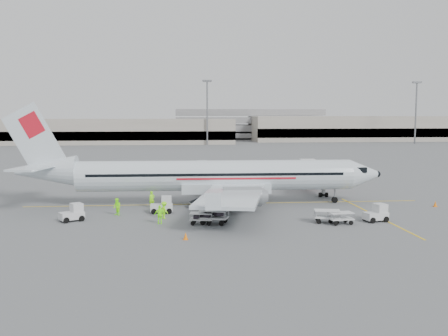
% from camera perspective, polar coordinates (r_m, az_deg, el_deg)
% --- Properties ---
extents(ground, '(360.00, 360.00, 0.00)m').
position_cam_1_polar(ground, '(55.74, 0.19, -4.10)').
color(ground, '#56595B').
extents(stripe_lead, '(44.00, 0.20, 0.01)m').
position_cam_1_polar(stripe_lead, '(55.74, 0.19, -4.09)').
color(stripe_lead, yellow).
rests_on(stripe_lead, ground).
extents(stripe_cross, '(0.20, 20.00, 0.01)m').
position_cam_1_polar(stripe_cross, '(51.39, 16.89, -5.20)').
color(stripe_cross, yellow).
rests_on(stripe_cross, ground).
extents(terminal_west, '(110.00, 22.00, 9.00)m').
position_cam_1_polar(terminal_west, '(187.96, -16.01, 4.05)').
color(terminal_west, gray).
rests_on(terminal_west, ground).
extents(terminal_east, '(90.00, 26.00, 10.00)m').
position_cam_1_polar(terminal_east, '(213.43, 15.37, 4.39)').
color(terminal_east, gray).
rests_on(terminal_east, ground).
extents(parking_garage, '(62.00, 24.00, 14.00)m').
position_cam_1_polar(parking_garage, '(216.79, 2.71, 5.14)').
color(parking_garage, slate).
rests_on(parking_garage, ground).
extents(treeline, '(300.00, 3.00, 6.00)m').
position_cam_1_polar(treeline, '(229.81, -4.02, 4.17)').
color(treeline, black).
rests_on(treeline, ground).
extents(mast_center, '(3.20, 1.20, 22.00)m').
position_cam_1_polar(mast_center, '(172.96, -1.93, 6.29)').
color(mast_center, slate).
rests_on(mast_center, ground).
extents(mast_east, '(3.20, 1.20, 22.00)m').
position_cam_1_polar(mast_east, '(192.57, 21.07, 5.86)').
color(mast_east, slate).
rests_on(mast_east, ground).
extents(aircraft, '(40.32, 31.91, 10.94)m').
position_cam_1_polar(aircraft, '(54.65, -0.94, 1.49)').
color(aircraft, silver).
rests_on(aircraft, ground).
extents(jet_bridge, '(3.54, 14.61, 3.80)m').
position_cam_1_polar(jet_bridge, '(66.39, 10.28, -0.93)').
color(jet_bridge, silver).
rests_on(jet_bridge, ground).
extents(belt_loader, '(4.74, 2.77, 2.42)m').
position_cam_1_polar(belt_loader, '(53.42, -1.79, -3.22)').
color(belt_loader, silver).
rests_on(belt_loader, ground).
extents(tug_fore, '(2.36, 1.71, 1.64)m').
position_cam_1_polar(tug_fore, '(48.29, 16.93, -4.91)').
color(tug_fore, silver).
rests_on(tug_fore, ground).
extents(tug_mid, '(2.23, 1.30, 1.70)m').
position_cam_1_polar(tug_mid, '(50.65, -7.15, -4.17)').
color(tug_mid, silver).
rests_on(tug_mid, ground).
extents(tug_aft, '(2.44, 2.13, 1.64)m').
position_cam_1_polar(tug_aft, '(48.45, -17.02, -4.88)').
color(tug_aft, silver).
rests_on(tug_aft, ground).
extents(cart_loaded_a, '(2.82, 2.20, 1.29)m').
position_cam_1_polar(cart_loaded_a, '(45.26, -1.15, -5.60)').
color(cart_loaded_a, silver).
rests_on(cart_loaded_a, ground).
extents(cart_loaded_b, '(2.20, 1.52, 1.06)m').
position_cam_1_polar(cart_loaded_b, '(45.10, -2.61, -5.79)').
color(cart_loaded_b, silver).
rests_on(cart_loaded_b, ground).
extents(cart_empty_a, '(2.25, 1.51, 1.10)m').
position_cam_1_polar(cart_empty_a, '(46.34, 13.21, -5.60)').
color(cart_empty_a, silver).
rests_on(cart_empty_a, ground).
extents(cart_empty_b, '(2.51, 1.78, 1.19)m').
position_cam_1_polar(cart_empty_b, '(46.66, 11.70, -5.43)').
color(cart_empty_b, silver).
rests_on(cart_empty_b, ground).
extents(cone_nose, '(0.39, 0.39, 0.63)m').
position_cam_1_polar(cone_nose, '(58.50, 23.00, -3.78)').
color(cone_nose, orange).
rests_on(cone_nose, ground).
extents(cone_port, '(0.36, 0.36, 0.59)m').
position_cam_1_polar(cone_port, '(68.82, -1.26, -1.95)').
color(cone_port, orange).
rests_on(cone_port, ground).
extents(cone_stbd, '(0.37, 0.37, 0.61)m').
position_cam_1_polar(cone_stbd, '(39.73, -4.41, -7.73)').
color(cone_stbd, orange).
rests_on(cone_stbd, ground).
extents(crew_a, '(0.75, 0.66, 1.74)m').
position_cam_1_polar(crew_a, '(53.94, -8.24, -3.56)').
color(crew_a, '#86FB0F').
rests_on(crew_a, ground).
extents(crew_b, '(1.03, 1.05, 1.71)m').
position_cam_1_polar(crew_b, '(50.11, -12.13, -4.36)').
color(crew_b, '#86FB0F').
rests_on(crew_b, ground).
extents(crew_c, '(1.11, 1.22, 1.64)m').
position_cam_1_polar(crew_c, '(47.84, -6.85, -4.80)').
color(crew_c, '#86FB0F').
rests_on(crew_c, ground).
extents(crew_d, '(1.02, 0.46, 1.71)m').
position_cam_1_polar(crew_d, '(45.55, -7.33, -5.30)').
color(crew_d, '#86FB0F').
rests_on(crew_d, ground).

